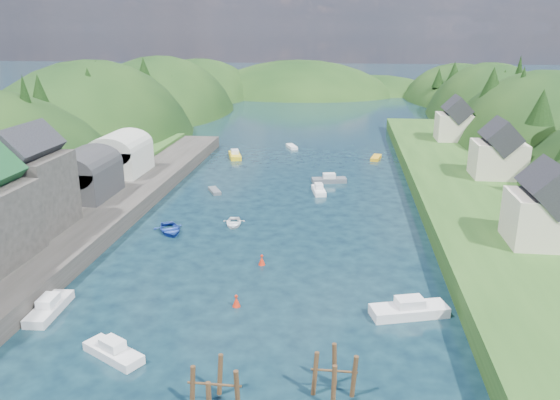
# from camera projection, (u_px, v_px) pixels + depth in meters

# --- Properties ---
(ground) EXTENTS (600.00, 600.00, 0.00)m
(ground) POSITION_uv_depth(u_px,v_px,m) (297.00, 182.00, 84.55)
(ground) COLOR black
(ground) RESTS_ON ground
(hillside_left) EXTENTS (44.00, 245.56, 52.00)m
(hillside_left) POSITION_uv_depth(u_px,v_px,m) (96.00, 180.00, 115.72)
(hillside_left) COLOR black
(hillside_left) RESTS_ON ground
(hillside_right) EXTENTS (36.00, 245.56, 48.00)m
(hillside_right) POSITION_uv_depth(u_px,v_px,m) (540.00, 192.00, 105.38)
(hillside_right) COLOR black
(hillside_right) RESTS_ON ground
(far_hills) EXTENTS (103.00, 68.00, 44.00)m
(far_hills) POSITION_uv_depth(u_px,v_px,m) (329.00, 122.00, 205.08)
(far_hills) COLOR black
(far_hills) RESTS_ON ground
(hill_trees) EXTENTS (91.90, 153.50, 12.17)m
(hill_trees) POSITION_uv_depth(u_px,v_px,m) (306.00, 98.00, 95.29)
(hill_trees) COLOR black
(hill_trees) RESTS_ON ground
(quay_left) EXTENTS (12.00, 110.00, 2.00)m
(quay_left) POSITION_uv_depth(u_px,v_px,m) (50.00, 241.00, 58.55)
(quay_left) COLOR #2D2B28
(quay_left) RESTS_ON ground
(boat_sheds) EXTENTS (7.00, 21.00, 7.50)m
(boat_sheds) POSITION_uv_depth(u_px,v_px,m) (103.00, 161.00, 75.48)
(boat_sheds) COLOR #2D2D30
(boat_sheds) RESTS_ON quay_left
(terrace_right) EXTENTS (16.00, 120.00, 2.40)m
(terrace_right) POSITION_uv_depth(u_px,v_px,m) (479.00, 200.00, 71.90)
(terrace_right) COLOR #234719
(terrace_right) RESTS_ON ground
(right_bank_cottages) EXTENTS (9.00, 59.24, 8.41)m
(right_bank_cottages) POSITION_uv_depth(u_px,v_px,m) (491.00, 152.00, 78.05)
(right_bank_cottages) COLOR beige
(right_bank_cottages) RESTS_ON terrace_right
(piling_cluster_near) EXTENTS (3.43, 3.18, 3.49)m
(piling_cluster_near) POSITION_uv_depth(u_px,v_px,m) (215.00, 392.00, 33.97)
(piling_cluster_near) COLOR #382314
(piling_cluster_near) RESTS_ON ground
(piling_cluster_far) EXTENTS (3.01, 2.83, 3.64)m
(piling_cluster_far) POSITION_uv_depth(u_px,v_px,m) (334.00, 379.00, 35.15)
(piling_cluster_far) COLOR #382314
(piling_cluster_far) RESTS_ON ground
(channel_buoy_near) EXTENTS (0.70, 0.70, 1.10)m
(channel_buoy_near) POSITION_uv_depth(u_px,v_px,m) (236.00, 301.00, 46.70)
(channel_buoy_near) COLOR #B5230E
(channel_buoy_near) RESTS_ON ground
(channel_buoy_far) EXTENTS (0.70, 0.70, 1.10)m
(channel_buoy_far) POSITION_uv_depth(u_px,v_px,m) (262.00, 260.00, 54.95)
(channel_buoy_far) COLOR #B5230E
(channel_buoy_far) RESTS_ON ground
(moored_boats) EXTENTS (36.18, 91.56, 2.45)m
(moored_boats) POSITION_uv_depth(u_px,v_px,m) (210.00, 268.00, 52.81)
(moored_boats) COLOR silver
(moored_boats) RESTS_ON ground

